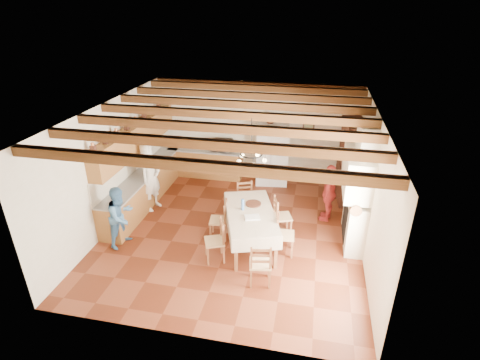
% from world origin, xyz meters
% --- Properties ---
extents(floor, '(6.00, 6.50, 0.02)m').
position_xyz_m(floor, '(0.00, 0.00, -0.01)').
color(floor, '#53200F').
rests_on(floor, ground).
extents(ceiling, '(6.00, 6.50, 0.02)m').
position_xyz_m(ceiling, '(0.00, 0.00, 3.01)').
color(ceiling, white).
rests_on(ceiling, ground).
extents(wall_back, '(6.00, 0.02, 3.00)m').
position_xyz_m(wall_back, '(0.00, 3.26, 1.50)').
color(wall_back, beige).
rests_on(wall_back, ground).
extents(wall_front, '(6.00, 0.02, 3.00)m').
position_xyz_m(wall_front, '(0.00, -3.26, 1.50)').
color(wall_front, beige).
rests_on(wall_front, ground).
extents(wall_left, '(0.02, 6.50, 3.00)m').
position_xyz_m(wall_left, '(-3.01, 0.00, 1.50)').
color(wall_left, beige).
rests_on(wall_left, ground).
extents(wall_right, '(0.02, 6.50, 3.00)m').
position_xyz_m(wall_right, '(3.01, 0.00, 1.50)').
color(wall_right, beige).
rests_on(wall_right, ground).
extents(ceiling_beams, '(6.00, 6.30, 0.16)m').
position_xyz_m(ceiling_beams, '(0.00, 0.00, 2.91)').
color(ceiling_beams, '#35200B').
rests_on(ceiling_beams, ground).
extents(lower_cabinets_left, '(0.60, 4.30, 0.86)m').
position_xyz_m(lower_cabinets_left, '(-2.70, 1.05, 0.43)').
color(lower_cabinets_left, brown).
rests_on(lower_cabinets_left, ground).
extents(lower_cabinets_back, '(2.30, 0.60, 0.86)m').
position_xyz_m(lower_cabinets_back, '(-1.55, 2.95, 0.43)').
color(lower_cabinets_back, brown).
rests_on(lower_cabinets_back, ground).
extents(countertop_left, '(0.62, 4.30, 0.04)m').
position_xyz_m(countertop_left, '(-2.70, 1.05, 0.88)').
color(countertop_left, slate).
rests_on(countertop_left, lower_cabinets_left).
extents(countertop_back, '(2.34, 0.62, 0.04)m').
position_xyz_m(countertop_back, '(-1.55, 2.95, 0.88)').
color(countertop_back, slate).
rests_on(countertop_back, lower_cabinets_back).
extents(backsplash_left, '(0.03, 4.30, 0.60)m').
position_xyz_m(backsplash_left, '(-2.98, 1.05, 1.20)').
color(backsplash_left, beige).
rests_on(backsplash_left, ground).
extents(backsplash_back, '(2.30, 0.03, 0.60)m').
position_xyz_m(backsplash_back, '(-1.55, 3.23, 1.20)').
color(backsplash_back, beige).
rests_on(backsplash_back, ground).
extents(upper_cabinets, '(0.35, 4.20, 0.70)m').
position_xyz_m(upper_cabinets, '(-2.83, 1.05, 1.85)').
color(upper_cabinets, brown).
rests_on(upper_cabinets, ground).
extents(fireplace, '(0.56, 1.60, 2.80)m').
position_xyz_m(fireplace, '(2.72, 0.20, 1.40)').
color(fireplace, beige).
rests_on(fireplace, ground).
extents(wall_picture, '(0.34, 0.03, 0.42)m').
position_xyz_m(wall_picture, '(1.55, 3.23, 1.85)').
color(wall_picture, black).
rests_on(wall_picture, ground).
extents(refrigerator, '(1.02, 0.87, 1.87)m').
position_xyz_m(refrigerator, '(0.55, 2.93, 0.93)').
color(refrigerator, silver).
rests_on(refrigerator, floor).
extents(hutch, '(0.65, 1.29, 2.26)m').
position_xyz_m(hutch, '(2.75, 2.26, 1.13)').
color(hutch, '#351710').
rests_on(hutch, floor).
extents(dining_table, '(1.58, 2.21, 0.87)m').
position_xyz_m(dining_table, '(0.50, -0.47, 0.79)').
color(dining_table, beige).
rests_on(dining_table, floor).
extents(chandelier, '(0.47, 0.47, 0.03)m').
position_xyz_m(chandelier, '(0.50, -0.47, 2.25)').
color(chandelier, black).
rests_on(chandelier, ground).
extents(chair_left_near, '(0.53, 0.54, 0.96)m').
position_xyz_m(chair_left_near, '(-0.16, -1.15, 0.48)').
color(chair_left_near, brown).
rests_on(chair_left_near, floor).
extents(chair_left_far, '(0.45, 0.47, 0.96)m').
position_xyz_m(chair_left_far, '(-0.29, -0.32, 0.48)').
color(chair_left_far, brown).
rests_on(chair_left_far, floor).
extents(chair_right_near, '(0.43, 0.44, 0.96)m').
position_xyz_m(chair_right_near, '(1.30, -0.62, 0.48)').
color(chair_right_near, brown).
rests_on(chair_right_near, floor).
extents(chair_right_far, '(0.52, 0.53, 0.96)m').
position_xyz_m(chair_right_far, '(1.16, 0.15, 0.48)').
color(chair_right_far, brown).
rests_on(chair_right_far, floor).
extents(chair_end_near, '(0.48, 0.46, 0.96)m').
position_xyz_m(chair_end_near, '(0.92, -1.69, 0.48)').
color(chair_end_near, brown).
rests_on(chair_end_near, floor).
extents(chair_end_far, '(0.54, 0.53, 0.96)m').
position_xyz_m(chair_end_far, '(0.17, 0.69, 0.48)').
color(chair_end_far, brown).
rests_on(chair_end_far, floor).
extents(person_man, '(0.59, 0.76, 1.83)m').
position_xyz_m(person_man, '(-2.36, 0.66, 0.92)').
color(person_man, silver).
rests_on(person_man, floor).
extents(person_woman_blue, '(0.71, 0.82, 1.44)m').
position_xyz_m(person_woman_blue, '(-2.36, -1.01, 0.72)').
color(person_woman_blue, teal).
rests_on(person_woman_blue, floor).
extents(person_woman_red, '(0.57, 0.95, 1.51)m').
position_xyz_m(person_woman_red, '(2.22, 1.04, 0.75)').
color(person_woman_red, '#BB312E').
rests_on(person_woman_red, floor).
extents(microwave, '(0.61, 0.41, 0.34)m').
position_xyz_m(microwave, '(-1.00, 2.95, 1.07)').
color(microwave, silver).
rests_on(microwave, countertop_back).
extents(fridge_vase, '(0.31, 0.31, 0.28)m').
position_xyz_m(fridge_vase, '(0.45, 2.93, 2.01)').
color(fridge_vase, '#351710').
rests_on(fridge_vase, refrigerator).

